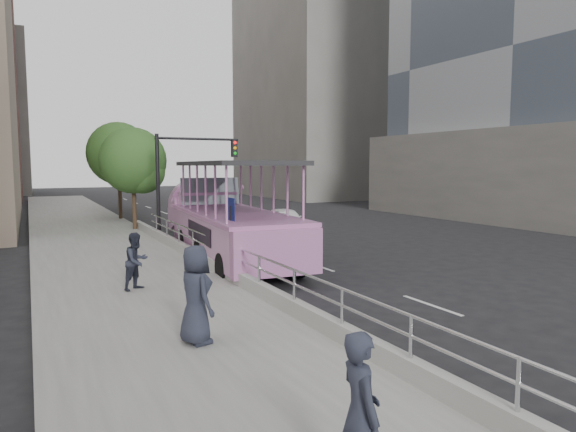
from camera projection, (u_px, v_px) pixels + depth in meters
name	position (u px, v px, depth m)	size (l,w,h in m)	color
ground	(357.00, 293.00, 14.96)	(160.00, 160.00, 0.00)	black
sidewalk	(104.00, 252.00, 21.23)	(5.50, 80.00, 0.30)	#9B9A96
kerb_wall	(232.00, 274.00, 15.28)	(0.24, 30.00, 0.36)	#ADACA7
guardrail	(232.00, 252.00, 15.21)	(0.07, 22.00, 0.71)	silver
duck_boat	(224.00, 223.00, 20.44)	(3.70, 11.79, 3.86)	black
car	(286.00, 220.00, 28.89)	(1.57, 3.88, 1.32)	white
pedestrian_near	(360.00, 413.00, 5.27)	(0.64, 0.42, 1.74)	#272B3A
pedestrian_mid	(136.00, 261.00, 14.06)	(0.77, 0.60, 1.58)	#272B3A
pedestrian_far	(196.00, 295.00, 9.79)	(0.93, 0.61, 1.90)	#272B3A
parking_sign	(231.00, 229.00, 16.21)	(0.08, 0.61, 2.69)	black
traffic_signal	(182.00, 170.00, 24.94)	(4.20, 0.32, 5.20)	black
street_tree_near	(135.00, 163.00, 27.23)	(3.52, 3.52, 5.72)	#362418
street_tree_far	(121.00, 156.00, 32.59)	(3.97, 3.97, 6.45)	#362418
midrise_stone_a	(339.00, 64.00, 62.36)	(20.00, 20.00, 32.00)	gray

